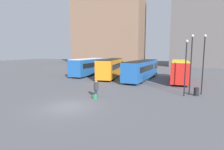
# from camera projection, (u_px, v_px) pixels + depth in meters

# --- Properties ---
(ground_plane) EXTENTS (160.00, 160.00, 0.00)m
(ground_plane) POSITION_uv_depth(u_px,v_px,m) (68.00, 107.00, 14.74)
(ground_plane) COLOR #56565B
(building_block_left) EXTENTS (26.10, 12.02, 26.79)m
(building_block_left) POSITION_uv_depth(u_px,v_px,m) (108.00, 28.00, 66.21)
(building_block_left) COLOR #7F604C
(building_block_left) RESTS_ON ground_plane
(building_block_right) EXTENTS (28.88, 12.27, 30.58)m
(building_block_right) POSITION_uv_depth(u_px,v_px,m) (223.00, 16.00, 52.14)
(building_block_right) COLOR #5B5656
(building_block_right) RESTS_ON ground_plane
(bus_0) EXTENTS (2.71, 9.83, 3.29)m
(bus_0) POSITION_uv_depth(u_px,v_px,m) (88.00, 66.00, 34.30)
(bus_0) COLOR #1E56A3
(bus_0) RESTS_ON ground_plane
(bus_1) EXTENTS (4.15, 11.02, 3.32)m
(bus_1) POSITION_uv_depth(u_px,v_px,m) (111.00, 67.00, 31.60)
(bus_1) COLOR orange
(bus_1) RESTS_ON ground_plane
(bus_2) EXTENTS (3.50, 12.21, 3.18)m
(bus_2) POSITION_uv_depth(u_px,v_px,m) (142.00, 69.00, 29.08)
(bus_2) COLOR #1E56A3
(bus_2) RESTS_ON ground_plane
(bus_3) EXTENTS (2.86, 9.80, 3.26)m
(bus_3) POSITION_uv_depth(u_px,v_px,m) (180.00, 70.00, 27.08)
(bus_3) COLOR red
(bus_3) RESTS_ON ground_plane
(traveler) EXTENTS (0.56, 0.56, 1.78)m
(traveler) POSITION_uv_depth(u_px,v_px,m) (96.00, 87.00, 17.57)
(traveler) COLOR #382D4C
(traveler) RESTS_ON ground_plane
(suitcase) EXTENTS (0.28, 0.37, 0.70)m
(suitcase) POSITION_uv_depth(u_px,v_px,m) (95.00, 96.00, 17.17)
(suitcase) COLOR #28844C
(suitcase) RESTS_ON ground_plane
(lamp_post_0) EXTENTS (0.28, 0.28, 6.39)m
(lamp_post_0) POSITION_uv_depth(u_px,v_px,m) (191.00, 60.00, 18.35)
(lamp_post_0) COLOR black
(lamp_post_0) RESTS_ON ground_plane
(lamp_post_1) EXTENTS (0.28, 0.28, 6.41)m
(lamp_post_1) POSITION_uv_depth(u_px,v_px,m) (203.00, 60.00, 18.52)
(lamp_post_1) COLOR black
(lamp_post_1) RESTS_ON ground_plane
(lamp_post_2) EXTENTS (0.28, 0.28, 5.82)m
(lamp_post_2) POSITION_uv_depth(u_px,v_px,m) (186.00, 64.00, 17.88)
(lamp_post_2) COLOR black
(lamp_post_2) RESTS_ON ground_plane
(trash_bin) EXTENTS (0.52, 0.52, 0.85)m
(trash_bin) POSITION_uv_depth(u_px,v_px,m) (196.00, 92.00, 18.47)
(trash_bin) COLOR black
(trash_bin) RESTS_ON ground_plane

